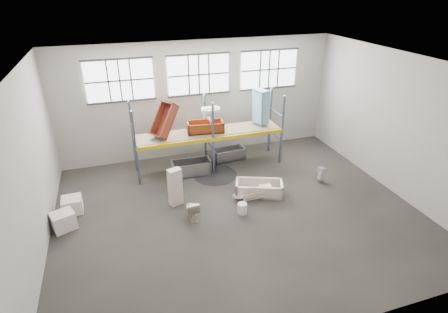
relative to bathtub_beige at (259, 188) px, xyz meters
name	(u,v)px	position (x,y,z in m)	size (l,w,h in m)	color
floor	(237,212)	(-1.13, -0.80, -0.30)	(12.00, 10.00, 0.10)	#49443E
ceiling	(240,63)	(-1.13, -0.80, 4.80)	(12.00, 10.00, 0.10)	silver
wall_back	(199,99)	(-1.13, 4.25, 2.25)	(12.00, 0.10, 5.00)	#B7B5AA
wall_front	(329,249)	(-1.13, -5.85, 2.25)	(12.00, 0.10, 5.00)	#A7A59B
wall_left	(25,174)	(-7.18, -0.80, 2.25)	(0.10, 10.00, 5.00)	#A7A59A
wall_right	(397,124)	(4.92, -0.80, 2.25)	(0.10, 10.00, 5.00)	#B8B6A9
window_left	(120,81)	(-4.33, 4.14, 3.35)	(2.60, 0.04, 1.60)	white
window_mid	(199,75)	(-1.13, 4.14, 3.35)	(2.60, 0.04, 1.60)	white
window_right	(269,69)	(2.07, 4.14, 3.35)	(2.60, 0.04, 1.60)	white
rack_upright_la	(136,149)	(-4.13, 2.10, 1.25)	(0.08, 0.08, 3.00)	slate
rack_upright_lb	(133,137)	(-4.13, 3.30, 1.25)	(0.08, 0.08, 3.00)	slate
rack_upright_ma	(213,139)	(-1.13, 2.10, 1.25)	(0.08, 0.08, 3.00)	slate
rack_upright_mb	(205,128)	(-1.13, 3.30, 1.25)	(0.08, 0.08, 3.00)	slate
rack_upright_ra	(282,130)	(1.87, 2.10, 1.25)	(0.08, 0.08, 3.00)	slate
rack_upright_rb	(270,121)	(1.87, 3.30, 1.25)	(0.08, 0.08, 3.00)	slate
rack_beam_front	(213,139)	(-1.13, 2.10, 1.25)	(6.00, 0.10, 0.14)	yellow
rack_beam_back	(205,128)	(-1.13, 3.30, 1.25)	(6.00, 0.10, 0.14)	yellow
shelf_deck	(209,132)	(-1.13, 2.70, 1.33)	(5.90, 1.10, 0.03)	gray
wet_patch	(215,175)	(-1.13, 1.90, -0.25)	(1.80, 1.80, 0.00)	black
bathtub_beige	(259,188)	(0.00, 0.00, 0.00)	(1.71, 0.80, 0.50)	beige
cistern_spare	(265,191)	(0.11, -0.27, 0.03)	(0.46, 0.22, 0.44)	beige
sink_in_tub	(238,197)	(-0.87, -0.19, -0.09)	(0.41, 0.41, 0.14)	beige
toilet_beige	(192,209)	(-2.70, -0.69, 0.09)	(0.38, 0.67, 0.69)	beige
cistern_tall	(175,187)	(-3.04, 0.31, 0.44)	(0.45, 0.29, 1.38)	beige
toilet_white	(322,174)	(2.67, 0.06, 0.09)	(0.31, 0.31, 0.68)	white
steel_tub_left	(191,168)	(-2.01, 2.28, 0.04)	(1.56, 0.73, 0.57)	#9FA2A8
steel_tub_right	(229,154)	(-0.15, 3.09, 0.01)	(1.41, 0.66, 0.52)	#AFB1B7
rust_tub_flat	(205,127)	(-1.27, 2.72, 1.57)	(1.47, 0.69, 0.41)	#944B19
rust_tub_tilted	(164,120)	(-2.92, 2.73, 2.04)	(1.41, 0.66, 0.40)	maroon
sink_on_shelf	(211,123)	(-1.13, 2.39, 1.84)	(0.73, 0.57, 0.65)	white
blue_tub_upright	(261,107)	(1.15, 2.77, 2.14)	(1.43, 0.67, 0.40)	#82C0CE
bucket	(242,208)	(-1.00, -0.94, -0.06)	(0.32, 0.32, 0.37)	white
carton_near	(63,221)	(-6.71, 0.03, 0.04)	(0.68, 0.58, 0.58)	white
carton_far	(72,205)	(-6.49, 0.93, 0.02)	(0.64, 0.64, 0.54)	silver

